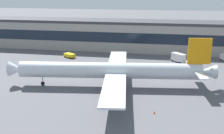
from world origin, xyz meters
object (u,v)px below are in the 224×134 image
(airliner, at_px, (113,71))
(pushback_tractor, at_px, (69,55))
(traffic_cone_0, at_px, (154,112))
(stair_truck, at_px, (178,57))
(follow_me_car, at_px, (123,58))

(airliner, height_order, pushback_tractor, airliner)
(airliner, bearing_deg, traffic_cone_0, -52.15)
(stair_truck, bearing_deg, traffic_cone_0, -98.03)
(airliner, relative_size, stair_truck, 10.51)
(airliner, distance_m, follow_me_car, 32.51)
(pushback_tractor, bearing_deg, airliner, -52.37)
(traffic_cone_0, bearing_deg, airliner, 127.85)
(stair_truck, xyz_separation_m, traffic_cone_0, (-7.21, -51.06, -1.64))
(pushback_tractor, bearing_deg, stair_truck, 1.35)
(airliner, relative_size, traffic_cone_0, 93.23)
(stair_truck, distance_m, traffic_cone_0, 51.60)
(airliner, xyz_separation_m, pushback_tractor, (-25.16, 32.63, -3.97))
(follow_me_car, bearing_deg, airliner, -86.77)
(follow_me_car, height_order, traffic_cone_0, follow_me_car)
(airliner, relative_size, follow_me_car, 13.47)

